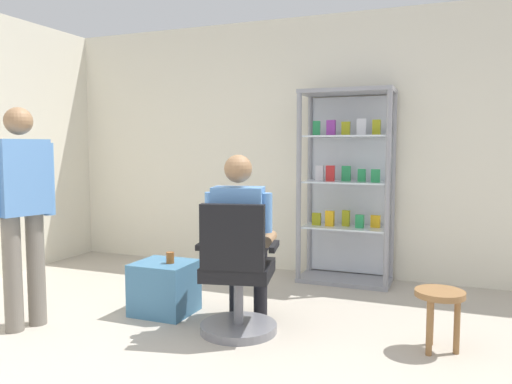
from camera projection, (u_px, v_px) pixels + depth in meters
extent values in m
cube|color=silver|center=(315.00, 147.00, 5.34)|extent=(6.00, 0.10, 2.70)
cylinder|color=gray|center=(299.00, 187.00, 4.92)|extent=(0.05, 0.05, 1.90)
cylinder|color=gray|center=(388.00, 190.00, 4.61)|extent=(0.05, 0.05, 1.90)
cylinder|color=gray|center=(310.00, 185.00, 5.29)|extent=(0.05, 0.05, 1.90)
cylinder|color=gray|center=(393.00, 187.00, 4.98)|extent=(0.05, 0.05, 1.90)
cube|color=gray|center=(347.00, 92.00, 4.87)|extent=(0.90, 0.45, 0.04)
cube|color=gray|center=(344.00, 280.00, 5.03)|extent=(0.90, 0.45, 0.04)
cube|color=silver|center=(350.00, 186.00, 5.15)|extent=(0.84, 0.02, 1.80)
cube|color=silver|center=(345.00, 227.00, 4.99)|extent=(0.82, 0.39, 0.02)
cube|color=#999919|center=(316.00, 219.00, 5.07)|extent=(0.09, 0.04, 0.12)
cube|color=gold|center=(330.00, 218.00, 5.01)|extent=(0.09, 0.05, 0.15)
cube|color=#999919|center=(346.00, 218.00, 5.01)|extent=(0.08, 0.05, 0.16)
cube|color=#268C4C|center=(360.00, 221.00, 4.89)|extent=(0.08, 0.06, 0.13)
cube|color=gold|center=(375.00, 221.00, 4.91)|extent=(0.09, 0.05, 0.12)
cube|color=silver|center=(346.00, 182.00, 4.95)|extent=(0.82, 0.39, 0.02)
cube|color=silver|center=(320.00, 173.00, 5.09)|extent=(0.08, 0.05, 0.15)
cube|color=red|center=(330.00, 173.00, 4.97)|extent=(0.09, 0.04, 0.15)
cube|color=#268C4C|center=(346.00, 173.00, 4.99)|extent=(0.09, 0.04, 0.15)
cube|color=#268C4C|center=(362.00, 175.00, 4.91)|extent=(0.08, 0.05, 0.12)
cube|color=#268C4C|center=(375.00, 176.00, 4.79)|extent=(0.09, 0.04, 0.13)
cube|color=silver|center=(347.00, 136.00, 4.91)|extent=(0.82, 0.39, 0.02)
cube|color=#268C4C|center=(316.00, 128.00, 4.97)|extent=(0.08, 0.04, 0.14)
cube|color=purple|center=(331.00, 128.00, 4.91)|extent=(0.09, 0.04, 0.15)
cube|color=#999919|center=(346.00, 129.00, 4.87)|extent=(0.08, 0.04, 0.13)
cube|color=silver|center=(361.00, 127.00, 4.84)|extent=(0.09, 0.06, 0.16)
cube|color=#999919|center=(376.00, 127.00, 4.79)|extent=(0.07, 0.05, 0.15)
cylinder|color=slate|center=(239.00, 328.00, 3.66)|extent=(0.56, 0.56, 0.06)
cylinder|color=slate|center=(239.00, 300.00, 3.64)|extent=(0.07, 0.07, 0.41)
cube|color=black|center=(238.00, 270.00, 3.62)|extent=(0.57, 0.57, 0.10)
cube|color=black|center=(232.00, 237.00, 3.39)|extent=(0.45, 0.17, 0.45)
cube|color=black|center=(274.00, 246.00, 3.57)|extent=(0.10, 0.30, 0.04)
cube|color=black|center=(203.00, 244.00, 3.65)|extent=(0.10, 0.30, 0.04)
cylinder|color=black|center=(256.00, 251.00, 3.80)|extent=(0.22, 0.42, 0.14)
cylinder|color=black|center=(260.00, 280.00, 4.02)|extent=(0.11, 0.11, 0.56)
cylinder|color=black|center=(231.00, 250.00, 3.83)|extent=(0.22, 0.42, 0.14)
cylinder|color=black|center=(236.00, 279.00, 4.05)|extent=(0.11, 0.11, 0.56)
cube|color=#598CCC|center=(238.00, 222.00, 3.59)|extent=(0.40, 0.29, 0.50)
sphere|color=#99704C|center=(238.00, 169.00, 3.56)|extent=(0.20, 0.20, 0.20)
cylinder|color=#598CCC|center=(266.00, 213.00, 3.56)|extent=(0.09, 0.09, 0.28)
cylinder|color=#99704C|center=(269.00, 239.00, 3.75)|extent=(0.14, 0.31, 0.08)
cylinder|color=#598CCC|center=(211.00, 212.00, 3.62)|extent=(0.09, 0.09, 0.28)
cylinder|color=#99704C|center=(217.00, 237.00, 3.82)|extent=(0.14, 0.31, 0.08)
cube|color=teal|center=(165.00, 288.00, 4.06)|extent=(0.46, 0.42, 0.42)
cylinder|color=brown|center=(170.00, 258.00, 4.00)|extent=(0.06, 0.06, 0.09)
cylinder|color=slate|center=(13.00, 274.00, 3.64)|extent=(0.13, 0.13, 0.85)
cylinder|color=slate|center=(36.00, 269.00, 3.79)|extent=(0.13, 0.13, 0.85)
cylinder|color=#598CCC|center=(48.00, 179.00, 3.83)|extent=(0.09, 0.09, 0.55)
cube|color=#598CCC|center=(21.00, 177.00, 3.65)|extent=(0.31, 0.40, 0.55)
sphere|color=#99704C|center=(18.00, 121.00, 3.62)|extent=(0.20, 0.20, 0.20)
cylinder|color=olive|center=(440.00, 294.00, 3.28)|extent=(0.32, 0.32, 0.04)
cylinder|color=olive|center=(457.00, 326.00, 3.26)|extent=(0.04, 0.04, 0.37)
cylinder|color=olive|center=(431.00, 318.00, 3.41)|extent=(0.04, 0.04, 0.37)
cylinder|color=olive|center=(429.00, 328.00, 3.23)|extent=(0.04, 0.04, 0.37)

